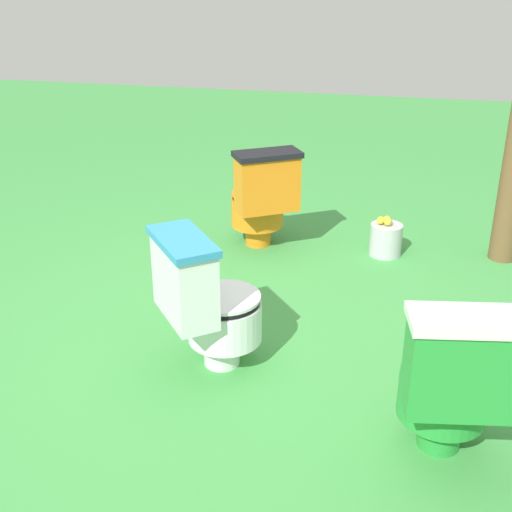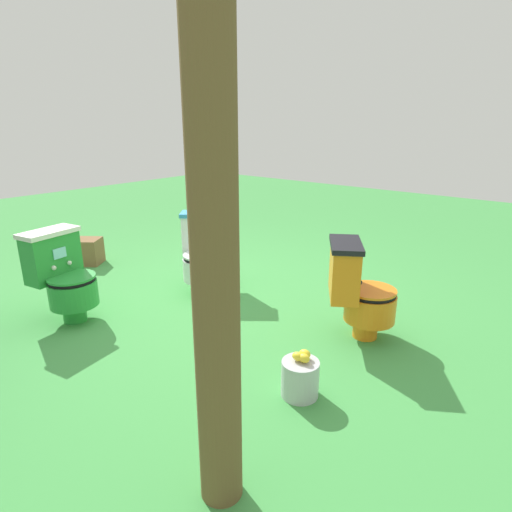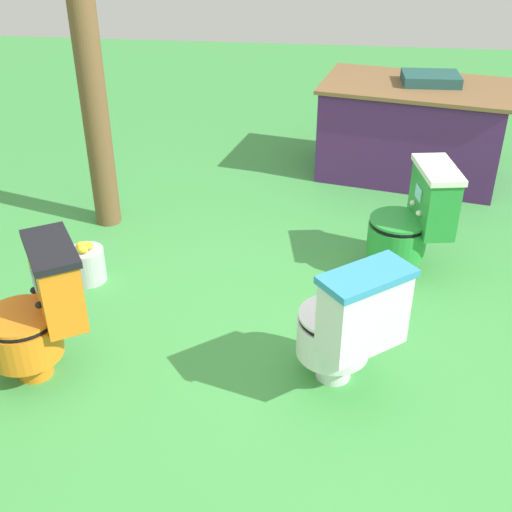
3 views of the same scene
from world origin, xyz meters
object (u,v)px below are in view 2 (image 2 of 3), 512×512
(toilet_white, at_px, (204,252))
(small_crate, at_px, (86,251))
(toilet_orange, at_px, (358,290))
(wooden_post, at_px, (214,244))
(lemon_bucket, at_px, (300,377))
(toilet_green, at_px, (64,276))

(toilet_white, relative_size, small_crate, 2.21)
(toilet_orange, height_order, wooden_post, wooden_post)
(wooden_post, distance_m, small_crate, 3.67)
(toilet_white, height_order, lemon_bucket, toilet_white)
(toilet_orange, xyz_separation_m, small_crate, (3.11, 0.37, -0.23))
(toilet_green, xyz_separation_m, toilet_orange, (-1.93, -1.20, 0.00))
(toilet_white, bearing_deg, lemon_bucket, 114.91)
(toilet_white, height_order, wooden_post, wooden_post)
(small_crate, bearing_deg, toilet_green, 144.81)
(toilet_green, distance_m, wooden_post, 2.30)
(toilet_green, bearing_deg, toilet_orange, 111.87)
(wooden_post, height_order, small_crate, wooden_post)
(small_crate, bearing_deg, wooden_post, 158.98)
(toilet_orange, height_order, toilet_white, same)
(small_crate, relative_size, lemon_bucket, 1.19)
(toilet_green, distance_m, toilet_white, 1.20)
(toilet_green, relative_size, small_crate, 2.21)
(lemon_bucket, bearing_deg, toilet_white, -26.29)
(toilet_orange, relative_size, toilet_white, 1.00)
(small_crate, xyz_separation_m, lemon_bucket, (-3.18, 0.48, -0.03))
(toilet_white, xyz_separation_m, lemon_bucket, (-1.60, 0.79, -0.25))
(toilet_white, distance_m, wooden_post, 2.45)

